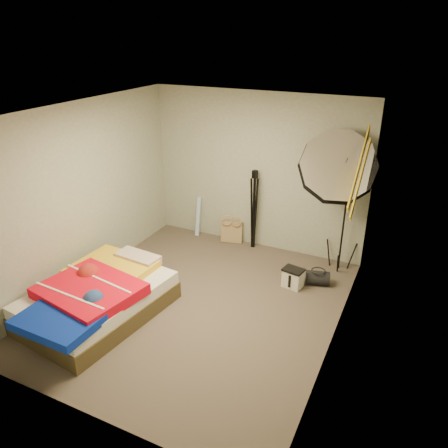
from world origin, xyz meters
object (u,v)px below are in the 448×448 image
Objects in this scene: tote_bag at (232,232)px; duffel_bag at (318,278)px; wrapping_roll at (198,217)px; camera_case at (293,279)px; camera_tripod at (254,204)px; bed at (97,298)px; photo_umbrella at (337,168)px.

duffel_bag is (1.66, -0.71, -0.08)m from tote_bag.
wrapping_roll is 2.22m from camera_case.
tote_bag is 0.70m from camera_tripod.
bed is 3.57m from photo_umbrella.
wrapping_roll is 0.34× the size of bed.
tote_bag is 1.09× the size of duffel_bag.
tote_bag is 1.81m from duffel_bag.
wrapping_roll is 2.62m from bed.
duffel_bag is at bearing 45.78° from camera_case.
camera_tripod reaches higher than tote_bag.
photo_umbrella is at bearing 44.97° from bed.
camera_case is (2.01, -0.92, -0.21)m from wrapping_roll.
bed is at bearing -90.06° from wrapping_roll.
photo_umbrella reaches higher than camera_case.
photo_umbrella is 1.56m from camera_tripod.
camera_case is 1.64m from photo_umbrella.
bed is at bearing -155.80° from duffel_bag.
photo_umbrella is (2.34, 2.34, 1.34)m from bed.
tote_bag is at bearing 141.44° from duffel_bag.
photo_umbrella is 1.69× the size of camera_tripod.
camera_case is at bearing -24.70° from wrapping_roll.
camera_tripod reaches higher than wrapping_roll.
tote_bag is at bearing 0.00° from wrapping_roll.
tote_bag is 2.70m from bed.
photo_umbrella reaches higher than tote_bag.
camera_tripod is (0.40, -0.03, 0.58)m from tote_bag.
duffel_bag is at bearing -28.17° from camera_tripod.
camera_case is at bearing -160.01° from duffel_bag.
camera_tripod reaches higher than bed.
duffel_bag is 0.25× the size of camera_tripod.
bed is at bearing -129.42° from camera_case.
wrapping_roll is at bearing 173.00° from photo_umbrella.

